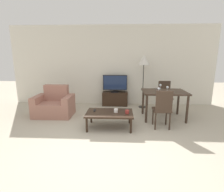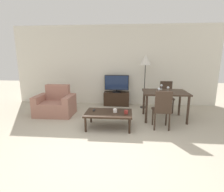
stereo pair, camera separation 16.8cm
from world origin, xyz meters
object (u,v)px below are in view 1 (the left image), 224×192
(tv_stand, at_px, (115,99))
(wine_glass_right, at_px, (167,88))
(armchair, at_px, (54,105))
(remote_primary, at_px, (95,110))
(coffee_table, at_px, (110,114))
(dining_table, at_px, (164,95))
(tv, at_px, (115,84))
(floor_lamp, at_px, (144,62))
(wine_glass_center, at_px, (160,86))
(cup_white_near, at_px, (116,111))
(dining_chair_near, at_px, (163,108))
(cup_colored_far, at_px, (127,112))
(dining_chair_far, at_px, (165,95))
(wine_glass_left, at_px, (159,89))

(tv_stand, relative_size, wine_glass_right, 5.90)
(armchair, bearing_deg, remote_primary, -29.26)
(coffee_table, relative_size, dining_table, 0.96)
(wine_glass_right, bearing_deg, tv, 137.69)
(armchair, xyz_separation_m, tv_stand, (1.70, 1.16, -0.06))
(tv, bearing_deg, coffee_table, -91.84)
(floor_lamp, bearing_deg, wine_glass_center, -62.54)
(tv_stand, relative_size, cup_white_near, 9.37)
(tv, height_order, dining_table, tv)
(dining_chair_near, distance_m, wine_glass_center, 1.10)
(tv_stand, xyz_separation_m, dining_chair_near, (1.16, -1.98, 0.28))
(wine_glass_right, bearing_deg, wine_glass_center, 107.32)
(tv_stand, height_order, cup_white_near, tv_stand)
(armchair, relative_size, cup_colored_far, 11.66)
(dining_chair_far, bearing_deg, wine_glass_right, -99.97)
(dining_chair_far, xyz_separation_m, cup_colored_far, (-1.21, -1.52, -0.09))
(dining_chair_far, xyz_separation_m, remote_primary, (-1.99, -1.34, -0.12))
(armchair, xyz_separation_m, remote_primary, (1.27, -0.71, 0.09))
(tv_stand, distance_m, wine_glass_right, 2.02)
(dining_chair_far, relative_size, cup_white_near, 9.99)
(dining_table, distance_m, dining_chair_near, 0.77)
(dining_table, height_order, floor_lamp, floor_lamp)
(armchair, height_order, cup_white_near, armchair)
(armchair, xyz_separation_m, coffee_table, (1.64, -0.82, 0.04))
(tv, bearing_deg, dining_table, -42.62)
(dining_chair_far, bearing_deg, dining_table, -105.25)
(dining_chair_near, distance_m, dining_chair_far, 1.51)
(tv, relative_size, coffee_table, 0.75)
(dining_table, distance_m, cup_colored_far, 1.31)
(coffee_table, height_order, cup_colored_far, cup_colored_far)
(wine_glass_center, bearing_deg, cup_colored_far, -131.59)
(cup_colored_far, height_order, wine_glass_center, wine_glass_center)
(dining_table, xyz_separation_m, wine_glass_right, (0.06, -0.04, 0.20))
(wine_glass_right, bearing_deg, dining_chair_near, -110.91)
(cup_colored_far, distance_m, wine_glass_left, 1.06)
(cup_white_near, bearing_deg, tv, 92.53)
(dining_chair_far, distance_m, cup_colored_far, 1.94)
(wine_glass_left, bearing_deg, coffee_table, -159.09)
(armchair, relative_size, dining_table, 0.93)
(tv_stand, distance_m, cup_white_near, 1.98)
(armchair, xyz_separation_m, dining_table, (3.06, -0.09, 0.36))
(armchair, distance_m, tv_stand, 2.06)
(dining_table, height_order, wine_glass_center, wine_glass_center)
(cup_white_near, relative_size, wine_glass_left, 0.63)
(coffee_table, relative_size, remote_primary, 7.26)
(floor_lamp, bearing_deg, remote_primary, -129.03)
(tv, xyz_separation_m, dining_table, (1.36, -1.25, -0.10))
(dining_chair_near, relative_size, wine_glass_center, 6.30)
(remote_primary, height_order, cup_white_near, cup_white_near)
(coffee_table, relative_size, cup_white_near, 11.84)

